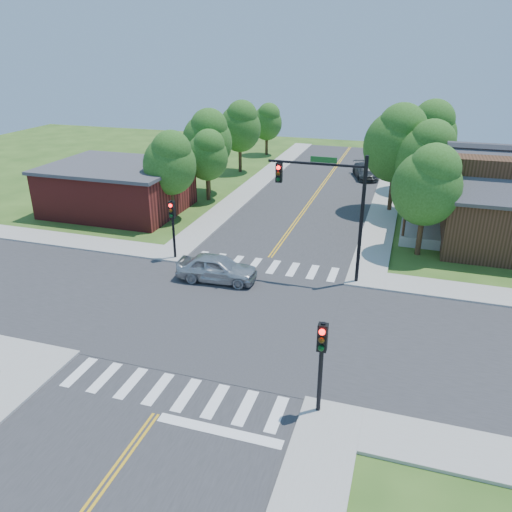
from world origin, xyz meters
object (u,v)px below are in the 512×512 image
(signal_mast_ne, at_px, (331,197))
(signal_pole_se, at_px, (321,352))
(car_silver, at_px, (217,268))
(car_dgrey, at_px, (365,172))
(signal_pole_nw, at_px, (172,219))

(signal_mast_ne, relative_size, signal_pole_se, 1.89)
(car_silver, xyz_separation_m, car_dgrey, (5.45, 26.02, -0.10))
(signal_pole_nw, bearing_deg, car_dgrey, 69.19)
(signal_mast_ne, distance_m, signal_pole_nw, 9.76)
(signal_mast_ne, bearing_deg, signal_pole_nw, -179.93)
(signal_mast_ne, relative_size, car_silver, 1.55)
(signal_mast_ne, height_order, signal_pole_nw, signal_mast_ne)
(signal_pole_nw, height_order, car_dgrey, signal_pole_nw)
(car_dgrey, bearing_deg, signal_pole_se, -104.45)
(signal_pole_se, bearing_deg, car_dgrey, 93.42)
(signal_pole_nw, bearing_deg, signal_pole_se, -45.00)
(signal_pole_nw, bearing_deg, signal_mast_ne, 0.07)
(signal_pole_nw, relative_size, car_dgrey, 0.76)
(signal_pole_se, distance_m, signal_pole_nw, 15.84)
(signal_pole_nw, height_order, car_silver, signal_pole_nw)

